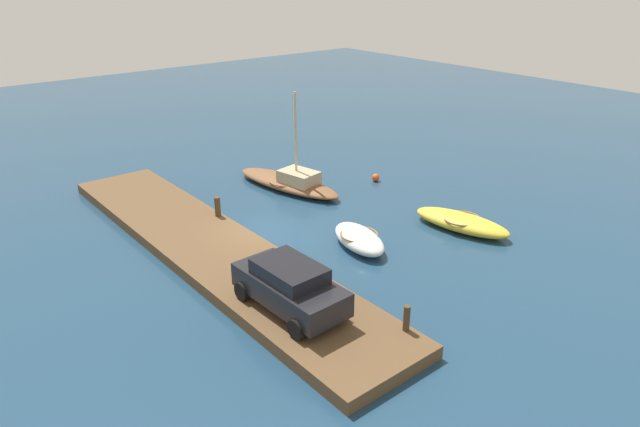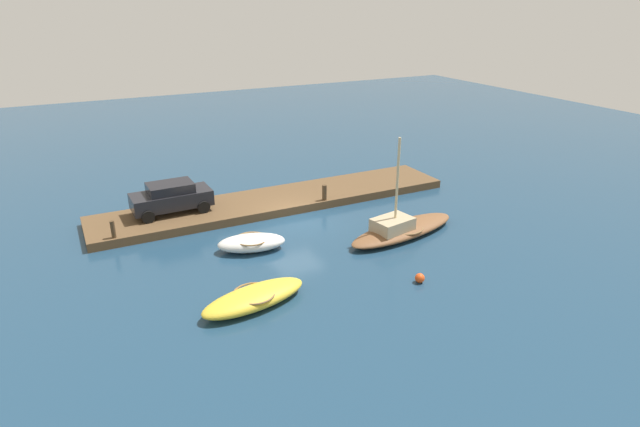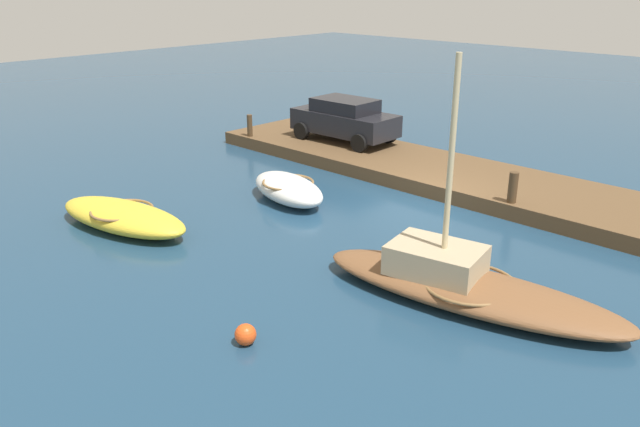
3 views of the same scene
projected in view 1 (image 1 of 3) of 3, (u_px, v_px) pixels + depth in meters
The scene contains 9 objects.
ground_plane at pixel (267, 236), 24.31m from camera, with size 84.00×84.00×0.00m, color navy.
dock_platform at pixel (212, 249), 22.70m from camera, with size 20.13×3.69×0.45m, color brown.
rowboat_yellow at pixel (462, 222), 24.73m from camera, with size 4.52×2.34×0.68m.
sailboat_brown at pixel (290, 181), 29.22m from camera, with size 6.70×3.03×4.99m.
rowboat_white at pixel (359, 239), 23.17m from camera, with size 3.36×2.19×0.75m.
mooring_post_west at pixel (218, 207), 24.93m from camera, with size 0.25×0.25×0.86m, color #47331E.
mooring_post_mid_west at pixel (407, 318), 17.12m from camera, with size 0.20×0.20×0.83m, color #47331E.
parked_car at pixel (290, 285), 18.04m from camera, with size 4.06×2.04×1.59m.
marker_buoy at pixel (376, 178), 30.32m from camera, with size 0.40×0.40×0.40m, color #E54C19.
Camera 1 is at (18.38, -12.18, 10.53)m, focal length 32.43 mm.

